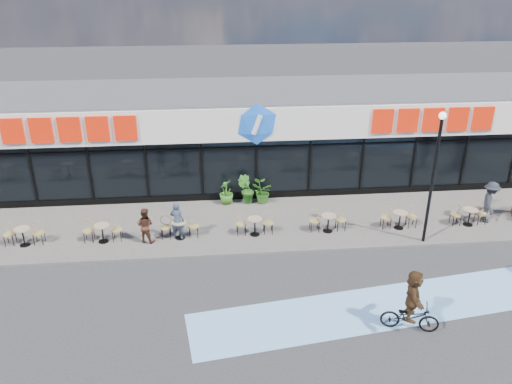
% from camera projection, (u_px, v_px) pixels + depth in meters
% --- Properties ---
extents(ground, '(120.00, 120.00, 0.00)m').
position_uv_depth(ground, '(275.00, 284.00, 17.33)').
color(ground, '#28282B').
rests_on(ground, ground).
extents(sidewalk, '(44.00, 5.00, 0.10)m').
position_uv_depth(sidewalk, '(262.00, 223.00, 21.40)').
color(sidewalk, '#5D5853').
rests_on(sidewalk, ground).
extents(bike_lane, '(14.17, 4.13, 0.01)m').
position_uv_depth(bike_lane, '(402.00, 304.00, 16.31)').
color(bike_lane, '#74A7DC').
rests_on(bike_lane, ground).
extents(building, '(30.60, 6.57, 4.75)m').
position_uv_depth(building, '(251.00, 134.00, 25.39)').
color(building, black).
rests_on(building, ground).
extents(lamp_post, '(0.28, 0.28, 5.27)m').
position_uv_depth(lamp_post, '(434.00, 168.00, 18.64)').
color(lamp_post, black).
rests_on(lamp_post, sidewalk).
extents(bistro_set_1, '(1.54, 0.62, 0.90)m').
position_uv_depth(bistro_set_1, '(24.00, 234.00, 19.50)').
color(bistro_set_1, tan).
rests_on(bistro_set_1, sidewalk).
extents(bistro_set_2, '(1.54, 0.62, 0.90)m').
position_uv_depth(bistro_set_2, '(103.00, 230.00, 19.75)').
color(bistro_set_2, tan).
rests_on(bistro_set_2, sidewalk).
extents(bistro_set_3, '(1.54, 0.62, 0.90)m').
position_uv_depth(bistro_set_3, '(180.00, 227.00, 20.01)').
color(bistro_set_3, tan).
rests_on(bistro_set_3, sidewalk).
extents(bistro_set_4, '(1.54, 0.62, 0.90)m').
position_uv_depth(bistro_set_4, '(255.00, 224.00, 20.27)').
color(bistro_set_4, tan).
rests_on(bistro_set_4, sidewalk).
extents(bistro_set_5, '(1.54, 0.62, 0.90)m').
position_uv_depth(bistro_set_5, '(328.00, 220.00, 20.53)').
color(bistro_set_5, tan).
rests_on(bistro_set_5, sidewalk).
extents(bistro_set_6, '(1.54, 0.62, 0.90)m').
position_uv_depth(bistro_set_6, '(399.00, 217.00, 20.79)').
color(bistro_set_6, tan).
rests_on(bistro_set_6, sidewalk).
extents(bistro_set_7, '(1.54, 0.62, 0.90)m').
position_uv_depth(bistro_set_7, '(469.00, 214.00, 21.05)').
color(bistro_set_7, tan).
rests_on(bistro_set_7, sidewalk).
extents(potted_plant_left, '(0.83, 0.72, 1.32)m').
position_uv_depth(potted_plant_left, '(246.00, 190.00, 22.90)').
color(potted_plant_left, '#245618').
rests_on(potted_plant_left, sidewalk).
extents(potted_plant_mid, '(0.80, 0.80, 1.16)m').
position_uv_depth(potted_plant_mid, '(226.00, 192.00, 22.86)').
color(potted_plant_mid, '#2D621C').
rests_on(potted_plant_mid, sidewalk).
extents(potted_plant_right, '(1.14, 1.06, 1.04)m').
position_uv_depth(potted_plant_right, '(261.00, 192.00, 22.97)').
color(potted_plant_right, '#275A19').
rests_on(potted_plant_right, sidewalk).
extents(patron_left, '(0.68, 0.55, 1.60)m').
position_uv_depth(patron_left, '(177.00, 220.00, 19.80)').
color(patron_left, '#313C4C').
rests_on(patron_left, sidewalk).
extents(patron_right, '(0.85, 0.76, 1.46)m').
position_uv_depth(patron_right, '(145.00, 225.00, 19.56)').
color(patron_right, '#3F2316').
rests_on(patron_right, sidewalk).
extents(pedestrian_b, '(1.09, 1.35, 1.82)m').
position_uv_depth(pedestrian_b, '(490.00, 202.00, 21.09)').
color(pedestrian_b, '#212229').
rests_on(pedestrian_b, sidewalk).
extents(cyclist_a, '(1.83, 1.57, 2.07)m').
position_uv_depth(cyclist_a, '(412.00, 305.00, 14.82)').
color(cyclist_a, black).
rests_on(cyclist_a, ground).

